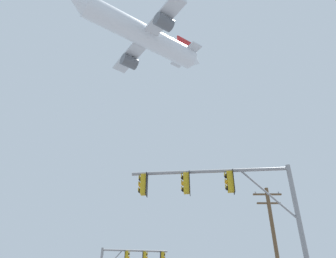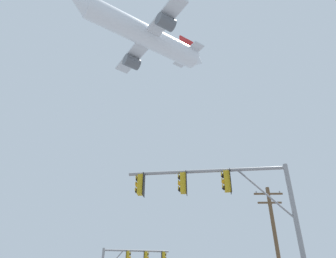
{
  "view_description": "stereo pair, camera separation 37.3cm",
  "coord_description": "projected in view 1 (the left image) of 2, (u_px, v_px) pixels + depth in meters",
  "views": [
    {
      "loc": [
        -0.54,
        -6.23,
        1.1
      ],
      "look_at": [
        -0.62,
        19.44,
        16.06
      ],
      "focal_mm": 34.12,
      "sensor_mm": 36.0,
      "label": 1
    },
    {
      "loc": [
        -0.17,
        -6.23,
        1.1
      ],
      "look_at": [
        -0.62,
        19.44,
        16.06
      ],
      "focal_mm": 34.12,
      "sensor_mm": 36.0,
      "label": 2
    }
  ],
  "objects": [
    {
      "name": "signal_pole_near",
      "position": [
        230.0,
        201.0,
        13.49
      ],
      "size": [
        7.02,
        0.92,
        6.79
      ],
      "color": "gray",
      "rests_on": "ground"
    },
    {
      "name": "utility_pole",
      "position": [
        277.0,
        249.0,
        22.68
      ],
      "size": [
        2.2,
        0.28,
        9.66
      ],
      "color": "brown",
      "rests_on": "ground"
    },
    {
      "name": "airplane",
      "position": [
        143.0,
        35.0,
        62.56
      ],
      "size": [
        26.33,
        20.77,
        8.09
      ],
      "color": "white"
    }
  ]
}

